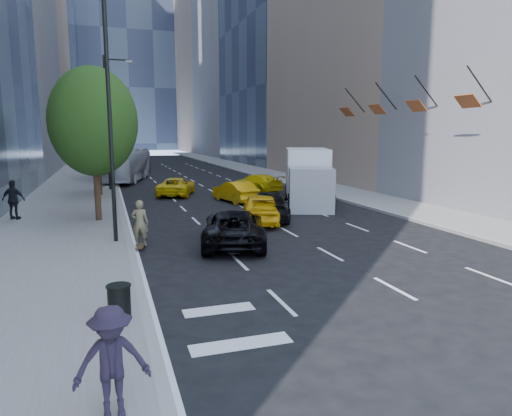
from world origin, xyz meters
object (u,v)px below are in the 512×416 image
object	(u,v)px
skateboarder	(140,226)
city_bus	(128,165)
black_sedan_mercedes	(269,206)
box_truck	(308,176)
black_sedan_lincoln	(234,228)
trash_can	(119,303)

from	to	relation	value
skateboarder	city_bus	xyz separation A→B (m)	(0.80, 26.72, 0.61)
black_sedan_mercedes	box_truck	bearing A→B (deg)	-116.27
city_bus	black_sedan_lincoln	bearing A→B (deg)	-69.69
city_bus	trash_can	xyz separation A→B (m)	(-1.80, -33.89, -0.96)
box_truck	trash_can	size ratio (longest dim) A/B	9.78
trash_can	black_sedan_mercedes	bearing A→B (deg)	55.54
skateboarder	box_truck	bearing A→B (deg)	-128.51
skateboarder	box_truck	world-z (taller)	box_truck
box_truck	skateboarder	bearing A→B (deg)	-121.97
skateboarder	city_bus	bearing A→B (deg)	-77.63
black_sedan_mercedes	box_truck	world-z (taller)	box_truck
black_sedan_lincoln	city_bus	xyz separation A→B (m)	(-2.80, 27.25, 0.80)
skateboarder	black_sedan_lincoln	distance (m)	3.64
black_sedan_lincoln	box_truck	distance (m)	11.48
trash_can	city_bus	bearing A→B (deg)	86.96
black_sedan_lincoln	black_sedan_mercedes	size ratio (longest dim) A/B	1.02
black_sedan_mercedes	city_bus	distance (m)	23.32
black_sedan_lincoln	box_truck	size ratio (longest dim) A/B	0.67
city_bus	skateboarder	bearing A→B (deg)	-77.27
city_bus	black_sedan_mercedes	bearing A→B (deg)	-60.64
black_sedan_lincoln	city_bus	size ratio (longest dim) A/B	0.47
black_sedan_mercedes	skateboarder	bearing A→B (deg)	50.06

